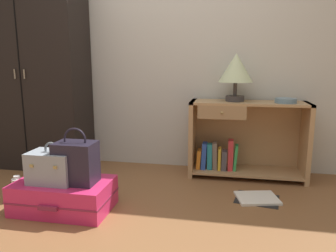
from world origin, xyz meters
TOP-DOWN VIEW (x-y plane):
  - ground_plane at (0.00, 0.00)m, footprint 9.00×9.00m
  - back_wall at (0.00, 1.50)m, footprint 6.40×0.10m
  - wardrobe at (-1.29, 1.20)m, footprint 1.04×0.47m
  - bookshelf at (0.80, 1.26)m, footprint 1.07×0.38m
  - table_lamp at (0.71, 1.26)m, footprint 0.31×0.31m
  - bowl at (1.16, 1.21)m, footprint 0.19×0.19m
  - suitcase_large at (-0.50, 0.26)m, footprint 0.69×0.44m
  - train_case at (-0.56, 0.23)m, footprint 0.32×0.23m
  - handbag at (-0.39, 0.25)m, footprint 0.28×0.20m
  - bottle at (-0.95, 0.36)m, footprint 0.08×0.08m
  - open_book_on_floor at (0.91, 0.71)m, footprint 0.37×0.33m

SIDE VIEW (x-z plane):
  - ground_plane at x=0.00m, z-range 0.00..0.00m
  - open_book_on_floor at x=0.91m, z-range 0.00..0.02m
  - bottle at x=-0.95m, z-range -0.01..0.19m
  - suitcase_large at x=-0.50m, z-range 0.00..0.22m
  - train_case at x=-0.56m, z-range 0.19..0.48m
  - bookshelf at x=0.80m, z-range -0.01..0.71m
  - handbag at x=-0.39m, z-range 0.17..0.57m
  - bowl at x=1.16m, z-range 0.72..0.76m
  - wardrobe at x=-1.29m, z-range 0.00..1.93m
  - table_lamp at x=0.71m, z-range 0.79..1.22m
  - back_wall at x=0.00m, z-range 0.00..2.60m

